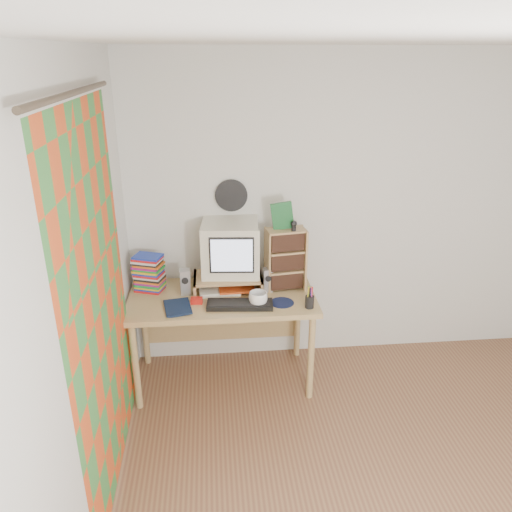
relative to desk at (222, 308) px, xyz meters
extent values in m
plane|color=white|center=(1.03, -1.44, 1.88)|extent=(3.50, 3.50, 0.00)
plane|color=silver|center=(1.03, 0.31, 0.63)|extent=(3.50, 0.00, 3.50)
plane|color=silver|center=(-0.72, -1.44, 0.63)|extent=(0.00, 3.50, 3.50)
plane|color=#D04B1D|center=(-0.68, -0.96, 0.53)|extent=(0.00, 2.20, 2.20)
cylinder|color=black|center=(0.10, 0.29, 0.81)|extent=(0.25, 0.02, 0.25)
cube|color=tan|center=(0.00, -0.06, 0.11)|extent=(1.40, 0.70, 0.04)
cube|color=tan|center=(0.00, 0.27, -0.24)|extent=(1.33, 0.02, 0.41)
cylinder|color=tan|center=(-0.64, -0.35, -0.26)|extent=(0.05, 0.05, 0.71)
cylinder|color=tan|center=(0.64, -0.35, -0.26)|extent=(0.05, 0.05, 0.71)
cylinder|color=tan|center=(-0.64, 0.23, -0.26)|extent=(0.05, 0.05, 0.71)
cylinder|color=tan|center=(0.64, 0.23, -0.26)|extent=(0.05, 0.05, 0.71)
cube|color=tan|center=(-0.20, 0.04, 0.19)|extent=(0.02, 0.30, 0.12)
cube|color=tan|center=(0.30, 0.04, 0.19)|extent=(0.02, 0.30, 0.12)
cube|color=tan|center=(0.05, 0.04, 0.24)|extent=(0.52, 0.30, 0.02)
cube|color=beige|center=(0.08, 0.09, 0.45)|extent=(0.45, 0.45, 0.40)
cube|color=#A2A2A6|center=(-0.27, -0.01, 0.23)|extent=(0.08, 0.08, 0.20)
cube|color=#A2A2A6|center=(0.35, -0.01, 0.23)|extent=(0.07, 0.07, 0.18)
cube|color=black|center=(0.12, -0.25, 0.15)|extent=(0.49, 0.20, 0.03)
cube|color=tan|center=(0.49, 0.03, 0.38)|extent=(0.31, 0.19, 0.48)
imported|color=white|center=(0.26, -0.25, 0.19)|extent=(0.17, 0.17, 0.11)
imported|color=#0F1D3A|center=(-0.41, -0.25, 0.16)|extent=(0.25, 0.20, 0.04)
cylinder|color=#101235|center=(0.43, -0.22, 0.14)|extent=(0.19, 0.19, 0.00)
cube|color=red|center=(-0.19, -0.17, 0.16)|extent=(0.09, 0.06, 0.04)
cube|color=#1A5C2C|center=(0.46, 0.04, 0.72)|extent=(0.16, 0.04, 0.20)
camera|label=1|loc=(-0.06, -3.43, 1.84)|focal=35.00mm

